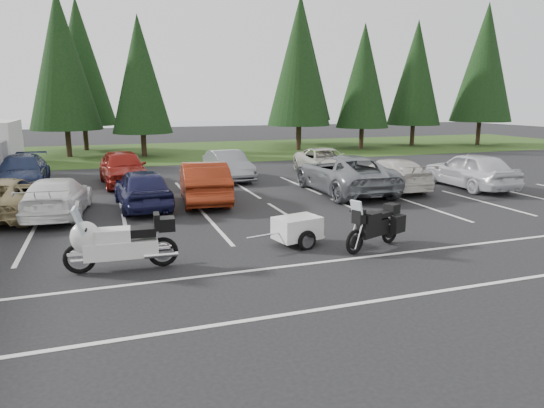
{
  "coord_description": "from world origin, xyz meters",
  "views": [
    {
      "loc": [
        -2.66,
        -13.85,
        3.93
      ],
      "look_at": [
        1.96,
        -0.5,
        0.89
      ],
      "focal_mm": 32.0,
      "sensor_mm": 36.0,
      "label": 1
    }
  ],
  "objects": [
    {
      "name": "conifer_4",
      "position": [
        -5.0,
        22.9,
        6.53
      ],
      "size": [
        4.8,
        4.8,
        11.17
      ],
      "color": "#332316",
      "rests_on": "ground"
    },
    {
      "name": "car_near_4",
      "position": [
        -1.43,
        4.32,
        0.75
      ],
      "size": [
        2.04,
        4.48,
        1.49
      ],
      "primitive_type": "imported",
      "rotation": [
        0.0,
        0.0,
        3.21
      ],
      "color": "#18193C",
      "rests_on": "ground"
    },
    {
      "name": "conifer_6",
      "position": [
        12.0,
        22.1,
        6.71
      ],
      "size": [
        4.93,
        4.93,
        11.48
      ],
      "color": "#332316",
      "rests_on": "ground"
    },
    {
      "name": "conifer_9",
      "position": [
        29.0,
        21.3,
        7.07
      ],
      "size": [
        5.19,
        5.19,
        12.1
      ],
      "color": "#332316",
      "rests_on": "ground"
    },
    {
      "name": "conifer_8",
      "position": [
        23.0,
        22.6,
        6.17
      ],
      "size": [
        4.53,
        4.53,
        10.56
      ],
      "color": "#332316",
      "rests_on": "ground"
    },
    {
      "name": "car_far_3",
      "position": [
        3.15,
        9.71,
        0.72
      ],
      "size": [
        1.81,
        4.45,
        1.44
      ],
      "primitive_type": "imported",
      "rotation": [
        0.0,
        0.0,
        0.07
      ],
      "color": "slate",
      "rests_on": "ground"
    },
    {
      "name": "car_near_3",
      "position": [
        -4.31,
        3.94,
        0.67
      ],
      "size": [
        2.33,
        4.78,
        1.34
      ],
      "primitive_type": "imported",
      "rotation": [
        0.0,
        0.0,
        3.04
      ],
      "color": "white",
      "rests_on": "ground"
    },
    {
      "name": "car_near_8",
      "position": [
        12.91,
        3.74,
        0.82
      ],
      "size": [
        2.0,
        4.84,
        1.64
      ],
      "primitive_type": "imported",
      "rotation": [
        0.0,
        0.0,
        3.13
      ],
      "color": "silver",
      "rests_on": "ground"
    },
    {
      "name": "lake_water",
      "position": [
        4.0,
        55.0,
        0.0
      ],
      "size": [
        70.0,
        50.0,
        0.02
      ],
      "primitive_type": "cube",
      "color": "slate",
      "rests_on": "ground"
    },
    {
      "name": "car_near_7",
      "position": [
        9.36,
        4.66,
        0.69
      ],
      "size": [
        2.17,
        4.86,
        1.38
      ],
      "primitive_type": "imported",
      "rotation": [
        0.0,
        0.0,
        3.09
      ],
      "color": "beige",
      "rests_on": "ground"
    },
    {
      "name": "car_near_6",
      "position": [
        7.02,
        4.65,
        0.82
      ],
      "size": [
        2.83,
        5.93,
        1.63
      ],
      "primitive_type": "imported",
      "rotation": [
        0.0,
        0.0,
        3.12
      ],
      "color": "slate",
      "rests_on": "ground"
    },
    {
      "name": "car_far_1",
      "position": [
        -6.26,
        10.39,
        0.74
      ],
      "size": [
        2.12,
        5.1,
        1.47
      ],
      "primitive_type": "imported",
      "rotation": [
        0.0,
        0.0,
        0.01
      ],
      "color": "#1D2748",
      "rests_on": "ground"
    },
    {
      "name": "grass_strip",
      "position": [
        0.0,
        24.0,
        0.01
      ],
      "size": [
        80.0,
        16.0,
        0.01
      ],
      "primitive_type": "cube",
      "color": "#1E3912",
      "rests_on": "ground"
    },
    {
      "name": "touring_motorcycle",
      "position": [
        -2.44,
        -2.45,
        0.79
      ],
      "size": [
        2.91,
        1.04,
        1.59
      ],
      "primitive_type": null,
      "rotation": [
        0.0,
        0.0,
        -0.05
      ],
      "color": "silver",
      "rests_on": "ground"
    },
    {
      "name": "stall_markings",
      "position": [
        0.0,
        2.0,
        0.0
      ],
      "size": [
        32.0,
        16.0,
        0.01
      ],
      "primitive_type": "cube",
      "color": "silver",
      "rests_on": "ground"
    },
    {
      "name": "conifer_7",
      "position": [
        17.5,
        21.8,
        5.81
      ],
      "size": [
        4.27,
        4.27,
        9.94
      ],
      "color": "#332316",
      "rests_on": "ground"
    },
    {
      "name": "conifer_5",
      "position": [
        0.0,
        21.6,
        5.63
      ],
      "size": [
        4.14,
        4.14,
        9.63
      ],
      "color": "#332316",
      "rests_on": "ground"
    },
    {
      "name": "car_near_2",
      "position": [
        -5.99,
        4.37,
        0.68
      ],
      "size": [
        2.72,
        5.07,
        1.35
      ],
      "primitive_type": "imported",
      "rotation": [
        0.0,
        0.0,
        3.04
      ],
      "color": "#978558",
      "rests_on": "ground"
    },
    {
      "name": "adventure_motorcycle",
      "position": [
        4.01,
        -2.89,
        0.73
      ],
      "size": [
        2.53,
        1.67,
        1.46
      ],
      "primitive_type": null,
      "rotation": [
        0.0,
        0.0,
        0.38
      ],
      "color": "black",
      "rests_on": "ground"
    },
    {
      "name": "cargo_trailer",
      "position": [
        2.19,
        -1.95,
        0.41
      ],
      "size": [
        1.94,
        1.36,
        0.81
      ],
      "primitive_type": null,
      "rotation": [
        0.0,
        0.0,
        0.23
      ],
      "color": "silver",
      "rests_on": "ground"
    },
    {
      "name": "conifer_back_c",
      "position": [
        14.0,
        26.8,
        7.49
      ],
      "size": [
        5.5,
        5.5,
        12.81
      ],
      "color": "#332316",
      "rests_on": "ground"
    },
    {
      "name": "car_far_2",
      "position": [
        -1.89,
        9.74,
        0.82
      ],
      "size": [
        2.34,
        4.95,
        1.64
      ],
      "primitive_type": "imported",
      "rotation": [
        0.0,
        0.0,
        0.09
      ],
      "color": "maroon",
      "rests_on": "ground"
    },
    {
      "name": "conifer_back_b",
      "position": [
        -4.0,
        27.5,
        6.77
      ],
      "size": [
        4.97,
        4.97,
        11.58
      ],
      "color": "#332316",
      "rests_on": "ground"
    },
    {
      "name": "ground",
      "position": [
        0.0,
        0.0,
        0.0
      ],
      "size": [
        120.0,
        120.0,
        0.0
      ],
      "primitive_type": "plane",
      "color": "black",
      "rests_on": "ground"
    },
    {
      "name": "car_near_5",
      "position": [
        0.93,
        4.68,
        0.8
      ],
      "size": [
        2.16,
        4.98,
        1.59
      ],
      "primitive_type": "imported",
      "rotation": [
        0.0,
        0.0,
        3.04
      ],
      "color": "maroon",
      "rests_on": "ground"
    },
    {
      "name": "car_far_4",
      "position": [
        8.45,
        9.61,
        0.69
      ],
      "size": [
        2.76,
        5.18,
        1.38
      ],
      "primitive_type": "imported",
      "rotation": [
        0.0,
        0.0,
        -0.1
      ],
      "color": "beige",
      "rests_on": "ground"
    }
  ]
}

